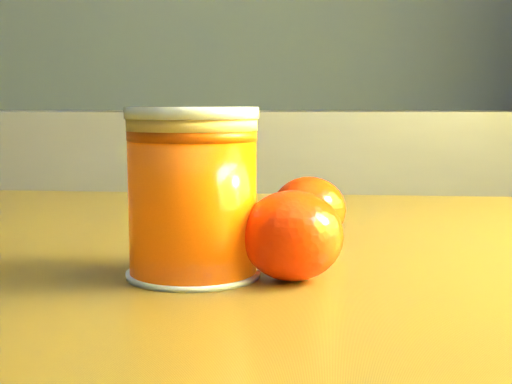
{
  "coord_description": "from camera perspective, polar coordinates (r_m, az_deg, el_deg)",
  "views": [
    {
      "loc": [
        0.8,
        -0.28,
        0.91
      ],
      "look_at": [
        0.82,
        0.2,
        0.85
      ],
      "focal_mm": 50.0,
      "sensor_mm": 36.0,
      "label": 1
    }
  ],
  "objects": [
    {
      "name": "table",
      "position": [
        0.6,
        8.89,
        -14.35
      ],
      "size": [
        1.16,
        0.89,
        0.8
      ],
      "rotation": [
        0.0,
        0.0,
        -0.15
      ],
      "color": "brown",
      "rests_on": "ground"
    },
    {
      "name": "juice_glass",
      "position": [
        0.48,
        -5.08,
        -0.13
      ],
      "size": [
        0.09,
        0.09,
        0.11
      ],
      "rotation": [
        0.0,
        0.0,
        0.37
      ],
      "color": "#DB4C04",
      "rests_on": "table"
    },
    {
      "name": "orange_front",
      "position": [
        0.47,
        2.92,
        -3.5
      ],
      "size": [
        0.08,
        0.08,
        0.06
      ],
      "primitive_type": "ellipsoid",
      "rotation": [
        0.0,
        0.0,
        0.22
      ],
      "color": "#FF3005",
      "rests_on": "table"
    },
    {
      "name": "orange_back",
      "position": [
        0.61,
        4.24,
        -1.4
      ],
      "size": [
        0.06,
        0.06,
        0.06
      ],
      "primitive_type": "ellipsoid",
      "rotation": [
        0.0,
        0.0,
        0.03
      ],
      "color": "#FF3005",
      "rests_on": "table"
    }
  ]
}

